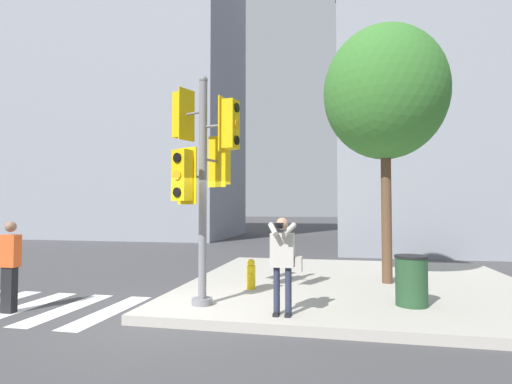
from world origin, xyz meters
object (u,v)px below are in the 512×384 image
object	(u,v)px
fire_hydrant	(251,274)
person_photographer	(283,257)
street_tree	(385,94)
pedestrian_distant	(10,264)
traffic_signal_pole	(204,160)
trash_bin	(411,280)

from	to	relation	value
fire_hydrant	person_photographer	bearing A→B (deg)	-63.21
street_tree	pedestrian_distant	bearing A→B (deg)	-153.45
pedestrian_distant	street_tree	bearing A→B (deg)	26.55
fire_hydrant	pedestrian_distant	bearing A→B (deg)	-151.67
traffic_signal_pole	person_photographer	distance (m)	2.39
traffic_signal_pole	pedestrian_distant	xyz separation A→B (m)	(-3.61, -0.69, -1.98)
person_photographer	trash_bin	world-z (taller)	person_photographer
traffic_signal_pole	person_photographer	bearing A→B (deg)	-15.01
trash_bin	person_photographer	bearing A→B (deg)	-153.49
traffic_signal_pole	street_tree	size ratio (longest dim) A/B	0.69
pedestrian_distant	trash_bin	xyz separation A→B (m)	(7.41, 1.38, -0.28)
trash_bin	street_tree	bearing A→B (deg)	94.55
traffic_signal_pole	person_photographer	world-z (taller)	traffic_signal_pole
person_photographer	street_tree	distance (m)	5.35
pedestrian_distant	street_tree	world-z (taller)	street_tree
pedestrian_distant	person_photographer	bearing A→B (deg)	2.95
traffic_signal_pole	fire_hydrant	distance (m)	2.92
pedestrian_distant	trash_bin	bearing A→B (deg)	10.55
person_photographer	pedestrian_distant	world-z (taller)	person_photographer
person_photographer	pedestrian_distant	size ratio (longest dim) A/B	0.96
trash_bin	pedestrian_distant	bearing A→B (deg)	-169.45
fire_hydrant	street_tree	bearing A→B (deg)	24.02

